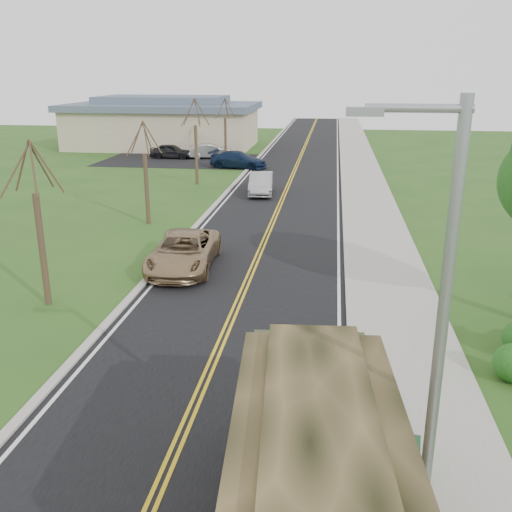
% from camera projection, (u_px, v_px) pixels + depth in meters
% --- Properties ---
extents(road, '(8.00, 120.00, 0.01)m').
position_uv_depth(road, '(294.00, 173.00, 48.65)').
color(road, black).
rests_on(road, ground).
extents(curb_right, '(0.30, 120.00, 0.12)m').
position_uv_depth(curb_right, '(343.00, 174.00, 48.10)').
color(curb_right, '#9E998E').
rests_on(curb_right, ground).
extents(sidewalk_right, '(3.20, 120.00, 0.10)m').
position_uv_depth(sidewalk_right, '(364.00, 174.00, 47.88)').
color(sidewalk_right, '#9E998E').
rests_on(sidewalk_right, ground).
extents(curb_left, '(0.30, 120.00, 0.10)m').
position_uv_depth(curb_left, '(246.00, 171.00, 49.16)').
color(curb_left, '#9E998E').
rests_on(curb_left, ground).
extents(street_light, '(1.65, 0.22, 8.00)m').
position_uv_depth(street_light, '(433.00, 342.00, 8.48)').
color(street_light, gray).
rests_on(street_light, ground).
extents(bare_tree_a, '(1.93, 2.26, 6.08)m').
position_uv_depth(bare_tree_a, '(40.00, 236.00, 20.45)').
color(bare_tree_a, '#38281C').
rests_on(bare_tree_a, ground).
extents(bare_tree_b, '(1.83, 2.14, 5.73)m').
position_uv_depth(bare_tree_b, '(146.00, 180.00, 31.81)').
color(bare_tree_b, '#38281C').
rests_on(bare_tree_b, ground).
extents(bare_tree_c, '(2.04, 2.39, 6.42)m').
position_uv_depth(bare_tree_c, '(196.00, 148.00, 43.03)').
color(bare_tree_c, '#38281C').
rests_on(bare_tree_c, ground).
extents(bare_tree_d, '(1.88, 2.20, 5.91)m').
position_uv_depth(bare_tree_d, '(225.00, 134.00, 54.41)').
color(bare_tree_d, '#38281C').
rests_on(bare_tree_d, ground).
extents(commercial_building, '(25.50, 21.50, 5.65)m').
position_uv_depth(commercial_building, '(164.00, 123.00, 64.91)').
color(commercial_building, tan).
rests_on(commercial_building, ground).
extents(military_truck, '(3.07, 7.46, 3.64)m').
position_uv_depth(military_truck, '(315.00, 464.00, 9.41)').
color(military_truck, black).
rests_on(military_truck, ground).
extents(suv_champagne, '(2.89, 5.78, 1.57)m').
position_uv_depth(suv_champagne, '(184.00, 251.00, 24.86)').
color(suv_champagne, '#977A55').
rests_on(suv_champagne, ground).
extents(sedan_silver, '(1.98, 4.68, 1.50)m').
position_uv_depth(sedan_silver, '(261.00, 184.00, 40.09)').
color(sedan_silver, '#A5A5A9').
rests_on(sedan_silver, ground).
extents(utility_box_near, '(0.67, 0.58, 0.80)m').
position_uv_depth(utility_box_near, '(404.00, 456.00, 12.07)').
color(utility_box_near, '#184522').
rests_on(utility_box_near, sidewalk_right).
extents(lot_car_dark, '(4.22, 1.71, 1.44)m').
position_uv_depth(lot_car_dark, '(171.00, 151.00, 56.68)').
color(lot_car_dark, black).
rests_on(lot_car_dark, ground).
extents(lot_car_silver, '(4.60, 2.49, 1.44)m').
position_uv_depth(lot_car_silver, '(211.00, 151.00, 56.71)').
color(lot_car_silver, '#A4A3A8').
rests_on(lot_car_silver, ground).
extents(lot_car_navy, '(5.45, 3.06, 1.49)m').
position_uv_depth(lot_car_navy, '(238.00, 160.00, 50.95)').
color(lot_car_navy, '#0F1D37').
rests_on(lot_car_navy, ground).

